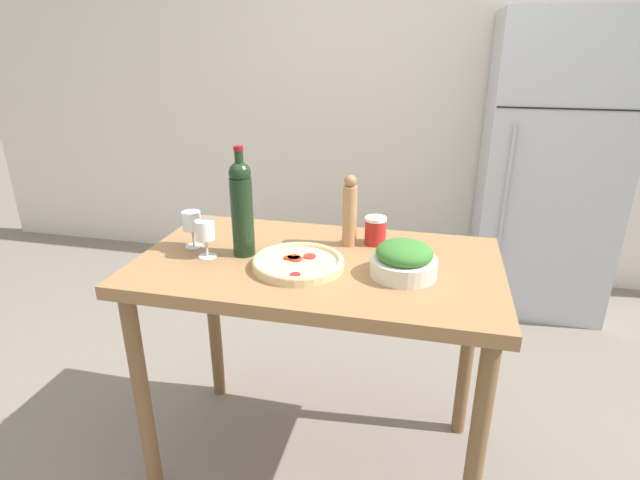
{
  "coord_description": "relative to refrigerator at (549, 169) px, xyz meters",
  "views": [
    {
      "loc": [
        0.37,
        -1.53,
        1.58
      ],
      "look_at": [
        0.0,
        0.04,
        0.95
      ],
      "focal_mm": 28.0,
      "sensor_mm": 36.0,
      "label": 1
    }
  ],
  "objects": [
    {
      "name": "wine_bottle",
      "position": [
        -1.29,
        -1.63,
        0.18
      ],
      "size": [
        0.08,
        0.08,
        0.38
      ],
      "color": "black",
      "rests_on": "prep_counter"
    },
    {
      "name": "salad_bowl",
      "position": [
        -0.74,
        -1.68,
        0.06
      ],
      "size": [
        0.21,
        0.21,
        0.12
      ],
      "color": "silver",
      "rests_on": "prep_counter"
    },
    {
      "name": "salt_canister",
      "position": [
        -0.86,
        -1.43,
        0.06
      ],
      "size": [
        0.08,
        0.08,
        0.1
      ],
      "color": "#B2231E",
      "rests_on": "prep_counter"
    },
    {
      "name": "prep_counter",
      "position": [
        -1.03,
        -1.63,
        -0.11
      ],
      "size": [
        1.24,
        0.71,
        0.89
      ],
      "color": "olive",
      "rests_on": "ground_plane"
    },
    {
      "name": "pepper_mill",
      "position": [
        -0.95,
        -1.47,
        0.14
      ],
      "size": [
        0.05,
        0.05,
        0.27
      ],
      "color": "#AD7F51",
      "rests_on": "prep_counter"
    },
    {
      "name": "refrigerator",
      "position": [
        0.0,
        0.0,
        0.0
      ],
      "size": [
        0.76,
        0.63,
        1.76
      ],
      "color": "#B7BCC1",
      "rests_on": "ground_plane"
    },
    {
      "name": "wall_back",
      "position": [
        -1.03,
        0.35,
        0.42
      ],
      "size": [
        6.4,
        0.06,
        2.6
      ],
      "color": "silver",
      "rests_on": "ground_plane"
    },
    {
      "name": "homemade_pizza",
      "position": [
        -1.08,
        -1.7,
        0.02
      ],
      "size": [
        0.31,
        0.31,
        0.03
      ],
      "color": "#DBC189",
      "rests_on": "prep_counter"
    },
    {
      "name": "ground_plane",
      "position": [
        -1.03,
        -1.63,
        -0.88
      ],
      "size": [
        14.0,
        14.0,
        0.0
      ],
      "primitive_type": "plane",
      "color": "slate"
    },
    {
      "name": "wine_glass_near",
      "position": [
        -1.41,
        -1.69,
        0.1
      ],
      "size": [
        0.07,
        0.07,
        0.13
      ],
      "color": "silver",
      "rests_on": "prep_counter"
    },
    {
      "name": "wine_glass_far",
      "position": [
        -1.5,
        -1.61,
        0.1
      ],
      "size": [
        0.07,
        0.07,
        0.13
      ],
      "color": "silver",
      "rests_on": "prep_counter"
    }
  ]
}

